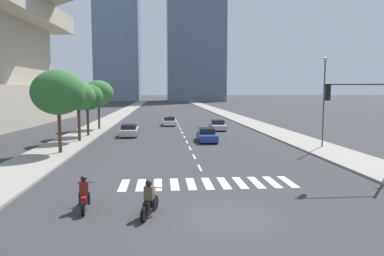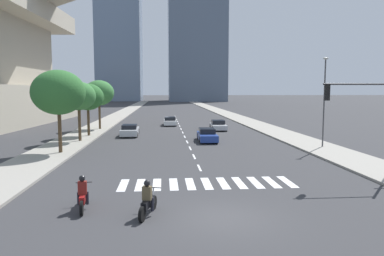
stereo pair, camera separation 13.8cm
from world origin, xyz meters
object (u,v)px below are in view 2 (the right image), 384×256
Objects in this scene: sedan_silver_3 at (130,131)px; street_tree_nearest at (58,93)px; street_tree_second at (79,96)px; sedan_white_0 at (170,121)px; motorcycle_trailing at (148,201)px; motorcycle_lead at (83,196)px; street_tree_fourth at (99,93)px; sedan_silver_2 at (218,125)px; street_lamp_east at (324,95)px; street_tree_third at (88,97)px; traffic_signal_near at (365,109)px; sedan_blue_1 at (207,135)px.

street_tree_nearest is (-4.42, -11.33, 4.29)m from sedan_silver_3.
sedan_white_0 is at bearing 61.09° from street_tree_second.
sedan_silver_3 is (-3.11, 26.05, 0.01)m from motorcycle_trailing.
street_tree_fourth is at bearing 0.59° from motorcycle_lead.
sedan_white_0 is at bearing -135.65° from sedan_silver_2.
sedan_white_0 is at bearing 30.59° from street_tree_fourth.
sedan_silver_3 is at bearing 150.26° from street_lamp_east.
traffic_signal_near is at bearing -46.73° from street_tree_third.
motorcycle_trailing is 38.03m from sedan_white_0.
motorcycle_lead is 15.14m from street_tree_nearest.
sedan_blue_1 reaches higher than sedan_white_0.
street_tree_second is at bearing 135.50° from sedan_silver_3.
street_tree_nearest is 10.92m from street_tree_third.
traffic_signal_near is at bearing -54.86° from street_tree_fourth.
motorcycle_trailing is at bearing -70.66° from street_tree_second.
sedan_white_0 is 12.84m from sedan_silver_3.
motorcycle_trailing is at bearing -132.42° from street_lamp_east.
sedan_silver_3 is 20.76m from street_lamp_east.
street_tree_second is at bearing -40.24° from traffic_signal_near.
street_tree_second is 1.02× the size of street_tree_third.
street_lamp_east is at bearing -120.49° from sedan_silver_3.
street_tree_nearest is (-7.53, 14.73, 4.30)m from motorcycle_trailing.
traffic_signal_near is (4.20, -26.36, 3.43)m from sedan_silver_2.
sedan_silver_2 is 16.70m from street_tree_third.
motorcycle_lead reaches higher than sedan_white_0.
street_tree_second reaches higher than sedan_blue_1.
street_lamp_east reaches higher than street_tree_third.
street_tree_nearest is at bearing -90.00° from street_tree_fourth.
sedan_silver_3 is at bearing 5.45° from street_tree_third.
sedan_silver_2 is at bearing -80.96° from traffic_signal_near.
sedan_white_0 is 0.78× the size of street_tree_second.
traffic_signal_near is 0.91× the size of street_tree_fourth.
sedan_silver_3 is at bearing 68.68° from street_tree_nearest.
sedan_blue_1 is 0.81× the size of street_tree_second.
street_tree_third is 0.91× the size of street_tree_fourth.
sedan_silver_2 is at bearing 33.12° from street_tree_second.
motorcycle_lead is at bearing -139.30° from street_lamp_east.
motorcycle_lead reaches higher than sedan_silver_2.
sedan_silver_2 is (2.70, 10.22, -0.02)m from sedan_blue_1.
street_tree_second reaches higher than motorcycle_lead.
motorcycle_lead is at bearing -19.92° from sedan_blue_1.
street_lamp_east reaches higher than motorcycle_lead.
sedan_silver_3 is 26.07m from traffic_signal_near.
motorcycle_lead and motorcycle_trailing have the same top height.
street_tree_second is at bearing -55.06° from sedan_silver_2.
motorcycle_lead is 0.48× the size of sedan_silver_2.
street_tree_fourth is (-4.42, 6.54, 4.15)m from sedan_silver_3.
motorcycle_trailing is (2.79, -1.01, 0.00)m from motorcycle_lead.
street_tree_nearest is at bearing 42.82° from motorcycle_trailing.
motorcycle_lead is 37.25m from sedan_white_0.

